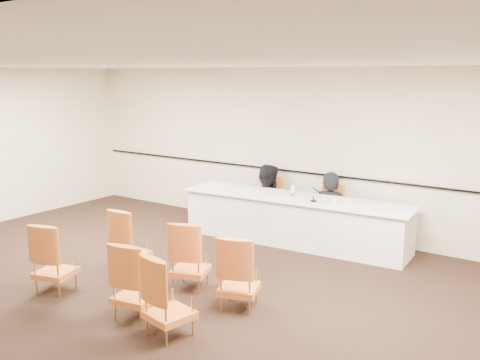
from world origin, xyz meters
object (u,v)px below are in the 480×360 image
(microphone, at_px, (314,193))
(aud_chair_back_right, at_px, (169,295))
(aud_chair_back_left, at_px, (55,257))
(panelist_main, at_px, (330,220))
(water_bottle, at_px, (293,191))
(coffee_cup, at_px, (335,201))
(panelist_main_chair, at_px, (330,212))
(panelist_second, at_px, (266,210))
(aud_chair_front_right, at_px, (239,271))
(aud_chair_front_mid, at_px, (190,255))
(panelist_second_chair, at_px, (266,203))
(drinking_glass, at_px, (305,197))
(aud_chair_back_mid, at_px, (136,280))
(panel_table, at_px, (294,220))
(aud_chair_front_left, at_px, (130,240))

(microphone, xyz_separation_m, aud_chair_back_right, (0.10, -3.63, -0.48))
(aud_chair_back_left, bearing_deg, panelist_main, 49.15)
(water_bottle, bearing_deg, aud_chair_back_right, -82.22)
(coffee_cup, bearing_deg, panelist_main_chair, 119.90)
(coffee_cup, bearing_deg, panelist_second, 159.11)
(aud_chair_front_right, bearing_deg, water_bottle, 85.65)
(aud_chair_front_mid, distance_m, aud_chair_front_right, 0.91)
(microphone, distance_m, aud_chair_front_mid, 2.57)
(panelist_second_chair, height_order, drinking_glass, panelist_second_chair)
(microphone, height_order, drinking_glass, microphone)
(aud_chair_back_left, bearing_deg, panelist_main_chair, 49.15)
(panelist_second_chair, relative_size, coffee_cup, 7.91)
(aud_chair_front_mid, bearing_deg, aud_chair_back_left, -162.45)
(water_bottle, xyz_separation_m, aud_chair_back_mid, (-0.14, -3.53, -0.45))
(water_bottle, distance_m, coffee_cup, 0.79)
(panel_table, xyz_separation_m, coffee_cup, (0.79, -0.12, 0.46))
(aud_chair_front_left, bearing_deg, microphone, 53.25)
(panelist_second, relative_size, microphone, 6.16)
(water_bottle, xyz_separation_m, aud_chair_front_mid, (-0.19, -2.47, -0.45))
(panelist_main, bearing_deg, drinking_glass, 69.14)
(aud_chair_front_mid, bearing_deg, panelist_main_chair, 60.09)
(aud_chair_back_right, bearing_deg, aud_chair_front_left, 158.70)
(aud_chair_back_left, bearing_deg, coffee_cup, 39.80)
(aud_chair_front_right, xyz_separation_m, aud_chair_back_left, (-2.33, -0.96, 0.00))
(panelist_main, xyz_separation_m, panelist_main_chair, (0.00, 0.00, 0.15))
(water_bottle, distance_m, drinking_glass, 0.22)
(aud_chair_front_mid, bearing_deg, panelist_second_chair, 83.04)
(panel_table, relative_size, panelist_main, 2.29)
(aud_chair_back_right, bearing_deg, panelist_second, 119.59)
(panelist_main, height_order, aud_chair_back_right, panelist_main)
(panel_table, xyz_separation_m, microphone, (0.41, -0.11, 0.55))
(microphone, relative_size, aud_chair_back_right, 0.30)
(panel_table, relative_size, drinking_glass, 40.35)
(microphone, distance_m, aud_chair_front_left, 3.04)
(drinking_glass, relative_size, aud_chair_back_right, 0.11)
(aud_chair_back_mid, bearing_deg, aud_chair_back_left, 171.34)
(panel_table, xyz_separation_m, aud_chair_front_left, (-1.33, -2.56, 0.07))
(microphone, xyz_separation_m, aud_chair_front_right, (0.31, -2.59, -0.48))
(panelist_second_chair, distance_m, aud_chair_front_right, 3.61)
(panelist_main_chair, xyz_separation_m, aud_chair_front_left, (-1.70, -3.17, 0.00))
(aud_chair_back_left, bearing_deg, panelist_second_chair, 64.34)
(panel_table, distance_m, coffee_cup, 0.93)
(aud_chair_front_right, bearing_deg, aud_chair_back_mid, -152.55)
(panelist_main, bearing_deg, aud_chair_front_right, 88.06)
(water_bottle, height_order, aud_chair_back_right, water_bottle)
(aud_chair_front_mid, bearing_deg, panel_table, 65.89)
(aud_chair_back_right, bearing_deg, microphone, 102.87)
(aud_chair_front_right, height_order, aud_chair_back_left, same)
(panelist_main, xyz_separation_m, panelist_second, (-1.27, -0.09, 0.01))
(aud_chair_front_mid, height_order, aud_chair_back_right, same)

